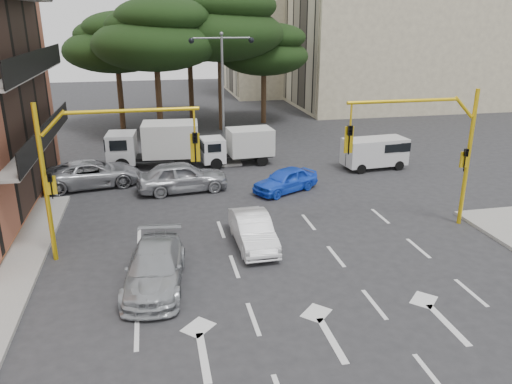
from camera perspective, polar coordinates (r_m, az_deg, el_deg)
The scene contains 20 objects.
ground at distance 19.18m, azimuth 3.46°, elevation -7.91°, with size 120.00×120.00×0.00m, color #28282B.
median_strip at distance 33.88m, azimuth -3.67°, elevation 4.43°, with size 1.40×6.00×0.15m, color gray.
apartment_beige_near at distance 54.31m, azimuth 15.91°, elevation 19.27°, with size 20.20×12.15×18.70m.
apartment_beige_far at distance 62.92m, azimuth 4.55°, elevation 18.90°, with size 16.20×12.15×16.70m.
pine_left_near at distance 38.39m, azimuth -11.40°, elevation 17.24°, with size 9.15×9.15×10.23m.
pine_center at distance 40.77m, azimuth -4.11°, elevation 18.63°, with size 9.98×9.98×11.16m.
pine_left_far at distance 42.47m, azimuth -15.66°, elevation 16.16°, with size 8.32×8.32×9.30m.
pine_right at distance 43.54m, azimuth 1.00°, elevation 15.98°, with size 7.49×7.49×8.37m.
pine_back at distance 45.53m, azimuth -7.63°, elevation 17.71°, with size 9.15×9.15×10.23m.
signal_mast_right at distance 22.22m, azimuth 19.53°, elevation 5.52°, with size 5.79×0.37×6.00m.
signal_mast_left at distance 19.16m, azimuth -18.03°, elevation 3.60°, with size 5.79×0.37×6.00m.
street_lamp_center at distance 32.91m, azimuth -3.87°, elevation 13.47°, with size 4.16×0.36×7.77m.
car_white_hatch at distance 20.16m, azimuth -0.36°, elevation -4.42°, with size 1.38×3.95×1.30m, color silver.
car_blue_compact at distance 26.43m, azimuth 3.39°, elevation 1.38°, with size 1.51×3.74×1.27m, color blue.
car_silver_wagon at distance 17.58m, azimuth -11.49°, elevation -8.49°, with size 1.91×4.70×1.36m, color #A0A4A8.
car_silver_cross_a at distance 28.64m, azimuth -18.17°, elevation 2.02°, with size 2.38×5.17×1.44m, color #9C9EA3.
car_silver_cross_b at distance 26.67m, azimuth -8.42°, elevation 1.76°, with size 1.92×4.76×1.62m, color #9EA0A6.
van_white at distance 31.28m, azimuth 13.38°, elevation 4.33°, with size 1.72×3.81×1.90m, color silver, non-canonical shape.
box_truck_a at distance 31.30m, azimuth -11.54°, elevation 5.27°, with size 2.34×5.57×2.74m, color silver, non-canonical shape.
box_truck_b at distance 31.32m, azimuth -2.13°, elevation 5.18°, with size 1.91×4.54×2.23m, color silver, non-canonical shape.
Camera 1 is at (-4.64, -16.41, 8.77)m, focal length 35.00 mm.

